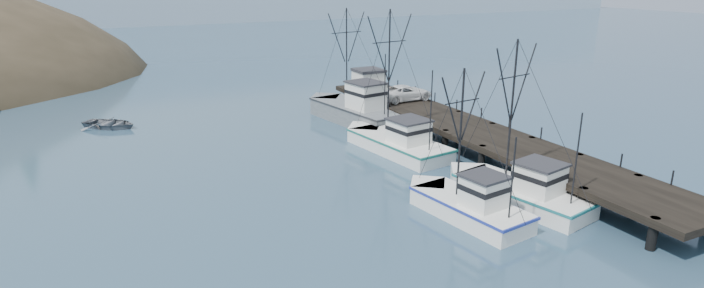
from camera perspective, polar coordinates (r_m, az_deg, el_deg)
name	(u,v)px	position (r m, az deg, el deg)	size (l,w,h in m)	color
ground	(445,263)	(31.14, 9.67, -12.07)	(400.00, 400.00, 0.00)	navy
pier	(469,130)	(50.25, 12.08, 1.45)	(6.00, 44.00, 2.00)	black
distant_ridge	(164,21)	(194.02, -18.97, 12.04)	(360.00, 40.00, 26.00)	#9EB2C6
trawler_near	(517,191)	(39.52, 16.80, -4.69)	(5.55, 11.35, 11.43)	white
trawler_mid	(466,205)	(36.42, 11.78, -6.22)	(4.42, 9.89, 9.94)	white
trawler_far	(396,142)	(48.72, 4.56, 0.22)	(5.43, 12.56, 12.59)	white
work_vessel	(354,110)	(58.04, 0.25, 3.51)	(6.14, 14.25, 12.05)	slate
pier_shed	(369,81)	(62.40, 1.73, 6.55)	(3.00, 3.20, 2.80)	silver
pickup_truck	(406,93)	(59.37, 5.59, 5.32)	(2.73, 5.91, 1.64)	silver
motorboat	(110,128)	(61.33, -23.83, 1.57)	(4.01, 5.61, 1.16)	slate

